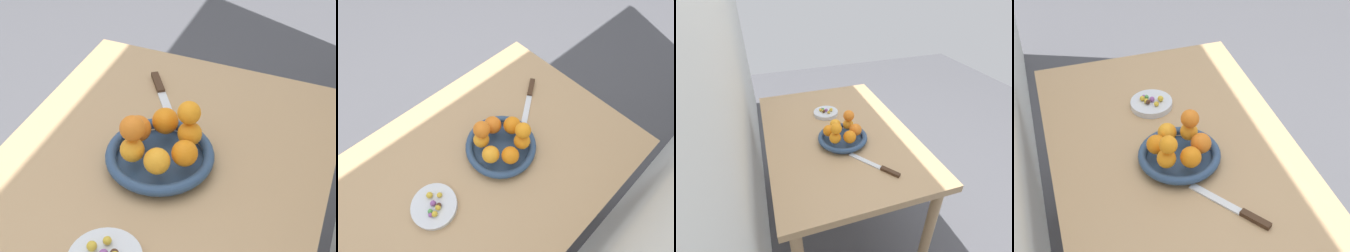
{
  "view_description": "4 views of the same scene",
  "coord_description": "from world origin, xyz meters",
  "views": [
    {
      "loc": [
        0.69,
        0.34,
        1.57
      ],
      "look_at": [
        -0.12,
        0.01,
        0.84
      ],
      "focal_mm": 55.0,
      "sensor_mm": 36.0,
      "label": 1
    },
    {
      "loc": [
        0.19,
        0.34,
        1.58
      ],
      "look_at": [
        -0.13,
        -0.01,
        0.84
      ],
      "focal_mm": 28.0,
      "sensor_mm": 36.0,
      "label": 2
    },
    {
      "loc": [
        -1.13,
        0.34,
        1.53
      ],
      "look_at": [
        -0.13,
        0.0,
        0.86
      ],
      "focal_mm": 28.0,
      "sensor_mm": 36.0,
      "label": 3
    },
    {
      "loc": [
        -1.2,
        0.34,
        1.81
      ],
      "look_at": [
        -0.08,
        -0.01,
        0.86
      ],
      "focal_mm": 55.0,
      "sensor_mm": 36.0,
      "label": 4
    }
  ],
  "objects": [
    {
      "name": "candy_ball_4",
      "position": [
        0.22,
        0.03,
        0.77
      ],
      "size": [
        0.01,
        0.01,
        0.01
      ],
      "primitive_type": "sphere",
      "color": "#8C4C99",
      "rests_on": "candy_dish"
    },
    {
      "name": "orange_0",
      "position": [
        -0.05,
        -0.05,
        0.81
      ],
      "size": [
        0.06,
        0.06,
        0.06
      ],
      "primitive_type": "sphere",
      "color": "orange",
      "rests_on": "fruit_bowl"
    },
    {
      "name": "dining_table",
      "position": [
        0.0,
        0.0,
        0.65
      ],
      "size": [
        1.1,
        0.76,
        0.74
      ],
      "color": "tan",
      "rests_on": "ground_plane"
    },
    {
      "name": "candy_ball_0",
      "position": [
        0.2,
        0.01,
        0.77
      ],
      "size": [
        0.02,
        0.02,
        0.02
      ],
      "primitive_type": "sphere",
      "color": "#8C4C99",
      "rests_on": "candy_dish"
    },
    {
      "name": "orange_7",
      "position": [
        -0.15,
        0.05,
        0.86
      ],
      "size": [
        0.05,
        0.05,
        0.05
      ],
      "primitive_type": "sphere",
      "color": "orange",
      "rests_on": "orange_3"
    },
    {
      "name": "candy_ball_6",
      "position": [
        0.21,
        0.04,
        0.77
      ],
      "size": [
        0.02,
        0.02,
        0.02
      ],
      "primitive_type": "sphere",
      "color": "gold",
      "rests_on": "candy_dish"
    },
    {
      "name": "knife",
      "position": [
        -0.33,
        -0.09,
        0.75
      ],
      "size": [
        0.22,
        0.17,
        0.01
      ],
      "color": "#3F2819",
      "rests_on": "dining_table"
    },
    {
      "name": "candy_ball_2",
      "position": [
        0.19,
        -0.02,
        0.77
      ],
      "size": [
        0.02,
        0.02,
        0.02
      ],
      "primitive_type": "sphere",
      "color": "gold",
      "rests_on": "candy_dish"
    },
    {
      "name": "candy_dish",
      "position": [
        0.2,
        0.01,
        0.75
      ],
      "size": [
        0.14,
        0.14,
        0.02
      ],
      "primitive_type": "cylinder",
      "color": "silver",
      "rests_on": "dining_table"
    },
    {
      "name": "fruit_bowl",
      "position": [
        -0.1,
        0.0,
        0.76
      ],
      "size": [
        0.25,
        0.25,
        0.04
      ],
      "color": "navy",
      "rests_on": "dining_table"
    },
    {
      "name": "candy_ball_7",
      "position": [
        0.17,
        -0.0,
        0.77
      ],
      "size": [
        0.02,
        0.02,
        0.02
      ],
      "primitive_type": "sphere",
      "color": "gold",
      "rests_on": "candy_dish"
    },
    {
      "name": "orange_3",
      "position": [
        -0.15,
        0.05,
        0.81
      ],
      "size": [
        0.06,
        0.06,
        0.06
      ],
      "primitive_type": "sphere",
      "color": "orange",
      "rests_on": "fruit_bowl"
    },
    {
      "name": "orange_4",
      "position": [
        -0.16,
        -0.01,
        0.81
      ],
      "size": [
        0.06,
        0.06,
        0.06
      ],
      "primitive_type": "sphere",
      "color": "orange",
      "rests_on": "fruit_bowl"
    },
    {
      "name": "orange_5",
      "position": [
        -0.12,
        -0.06,
        0.81
      ],
      "size": [
        0.06,
        0.06,
        0.06
      ],
      "primitive_type": "sphere",
      "color": "orange",
      "rests_on": "fruit_bowl"
    },
    {
      "name": "candy_ball_3",
      "position": [
        0.19,
        0.03,
        0.77
      ],
      "size": [
        0.02,
        0.02,
        0.02
      ],
      "primitive_type": "sphere",
      "color": "gold",
      "rests_on": "candy_dish"
    },
    {
      "name": "orange_2",
      "position": [
        -0.08,
        0.07,
        0.81
      ],
      "size": [
        0.06,
        0.06,
        0.06
      ],
      "primitive_type": "sphere",
      "color": "orange",
      "rests_on": "fruit_bowl"
    },
    {
      "name": "orange_1",
      "position": [
        -0.03,
        0.02,
        0.81
      ],
      "size": [
        0.06,
        0.06,
        0.06
      ],
      "primitive_type": "sphere",
      "color": "orange",
      "rests_on": "fruit_bowl"
    },
    {
      "name": "orange_6",
      "position": [
        -0.06,
        -0.05,
        0.86
      ],
      "size": [
        0.06,
        0.06,
        0.06
      ],
      "primitive_type": "sphere",
      "color": "orange",
      "rests_on": "orange_0"
    },
    {
      "name": "candy_ball_1",
      "position": [
        0.19,
        0.03,
        0.77
      ],
      "size": [
        0.02,
        0.02,
        0.02
      ],
      "primitive_type": "sphere",
      "color": "#472819",
      "rests_on": "candy_dish"
    },
    {
      "name": "candy_ball_5",
      "position": [
        0.22,
        0.02,
        0.77
      ],
      "size": [
        0.02,
        0.02,
        0.02
      ],
      "primitive_type": "sphere",
      "color": "#4C9947",
      "rests_on": "candy_dish"
    }
  ]
}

